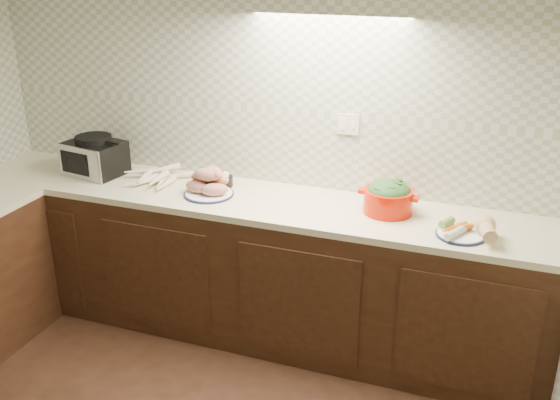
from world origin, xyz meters
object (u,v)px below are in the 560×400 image
(toaster_oven, at_px, (95,156))
(parsnip_pile, at_px, (149,175))
(onion_bowl, at_px, (219,179))
(dutch_oven, at_px, (388,197))
(veg_plate, at_px, (472,229))
(sweet_potato_plate, at_px, (209,184))

(toaster_oven, distance_m, parsnip_pile, 0.40)
(onion_bowl, relative_size, dutch_oven, 0.48)
(parsnip_pile, distance_m, dutch_oven, 1.52)
(veg_plate, bearing_deg, sweet_potato_plate, 177.51)
(dutch_oven, relative_size, veg_plate, 1.12)
(toaster_oven, xyz_separation_m, veg_plate, (2.37, -0.15, -0.08))
(sweet_potato_plate, bearing_deg, onion_bowl, 92.99)
(toaster_oven, relative_size, parsnip_pile, 1.04)
(dutch_oven, distance_m, veg_plate, 0.49)
(parsnip_pile, xyz_separation_m, veg_plate, (1.98, -0.16, 0.01))
(parsnip_pile, distance_m, onion_bowl, 0.46)
(parsnip_pile, distance_m, veg_plate, 1.99)
(sweet_potato_plate, bearing_deg, dutch_oven, 5.24)
(parsnip_pile, relative_size, sweet_potato_plate, 1.29)
(sweet_potato_plate, relative_size, onion_bowl, 1.85)
(parsnip_pile, height_order, veg_plate, veg_plate)
(sweet_potato_plate, xyz_separation_m, veg_plate, (1.51, -0.07, -0.03))
(sweet_potato_plate, height_order, dutch_oven, dutch_oven)
(toaster_oven, distance_m, veg_plate, 2.38)
(veg_plate, bearing_deg, parsnip_pile, 175.40)
(parsnip_pile, xyz_separation_m, onion_bowl, (0.46, 0.06, 0.01))
(onion_bowl, bearing_deg, toaster_oven, -175.01)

